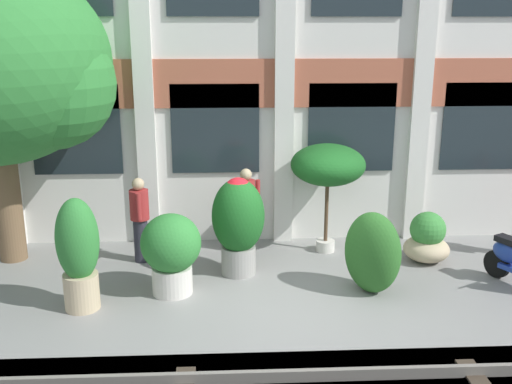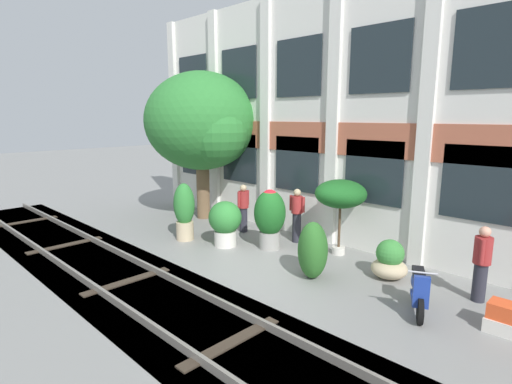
{
  "view_description": "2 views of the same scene",
  "coord_description": "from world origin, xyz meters",
  "px_view_note": "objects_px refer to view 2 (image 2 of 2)",
  "views": [
    {
      "loc": [
        -1.09,
        -8.59,
        4.2
      ],
      "look_at": [
        -0.6,
        1.22,
        1.41
      ],
      "focal_mm": 42.0,
      "sensor_mm": 36.0,
      "label": 1
    },
    {
      "loc": [
        6.47,
        -7.03,
        3.73
      ],
      "look_at": [
        -1.44,
        1.02,
        1.57
      ],
      "focal_mm": 28.0,
      "sensor_mm": 36.0,
      "label": 2
    }
  ],
  "objects_px": {
    "resident_near_plants": "(243,207)",
    "topiary_hedge": "(313,250)",
    "potted_plant_low_pan": "(341,195)",
    "potted_plant_ribbed_drum": "(225,221)",
    "potted_plant_fluted_column": "(184,210)",
    "resident_watching_tracks": "(297,214)",
    "broadleaf_tree": "(201,124)",
    "potted_plant_glazed_jar": "(270,215)",
    "potted_plant_square_trough": "(509,320)",
    "scooter_second_parked": "(418,289)",
    "resident_by_doorway": "(482,262)",
    "potted_plant_wide_bowl": "(390,262)"
  },
  "relations": [
    {
      "from": "resident_by_doorway",
      "to": "potted_plant_glazed_jar",
      "type": "bearing_deg",
      "value": -4.39
    },
    {
      "from": "resident_near_plants",
      "to": "resident_watching_tracks",
      "type": "bearing_deg",
      "value": -174.41
    },
    {
      "from": "resident_near_plants",
      "to": "topiary_hedge",
      "type": "xyz_separation_m",
      "value": [
        3.87,
        -1.47,
        -0.17
      ]
    },
    {
      "from": "potted_plant_glazed_jar",
      "to": "resident_near_plants",
      "type": "relative_size",
      "value": 1.09
    },
    {
      "from": "resident_watching_tracks",
      "to": "potted_plant_glazed_jar",
      "type": "bearing_deg",
      "value": -14.5
    },
    {
      "from": "potted_plant_glazed_jar",
      "to": "scooter_second_parked",
      "type": "relative_size",
      "value": 1.35
    },
    {
      "from": "potted_plant_wide_bowl",
      "to": "potted_plant_fluted_column",
      "type": "relative_size",
      "value": 0.53
    },
    {
      "from": "broadleaf_tree",
      "to": "potted_plant_low_pan",
      "type": "height_order",
      "value": "broadleaf_tree"
    },
    {
      "from": "potted_plant_ribbed_drum",
      "to": "potted_plant_wide_bowl",
      "type": "relative_size",
      "value": 1.43
    },
    {
      "from": "potted_plant_square_trough",
      "to": "scooter_second_parked",
      "type": "height_order",
      "value": "scooter_second_parked"
    },
    {
      "from": "potted_plant_ribbed_drum",
      "to": "resident_by_doorway",
      "type": "distance_m",
      "value": 6.49
    },
    {
      "from": "potted_plant_glazed_jar",
      "to": "potted_plant_wide_bowl",
      "type": "xyz_separation_m",
      "value": [
        3.43,
        0.39,
        -0.58
      ]
    },
    {
      "from": "potted_plant_square_trough",
      "to": "scooter_second_parked",
      "type": "relative_size",
      "value": 0.61
    },
    {
      "from": "broadleaf_tree",
      "to": "resident_near_plants",
      "type": "distance_m",
      "value": 3.52
    },
    {
      "from": "broadleaf_tree",
      "to": "resident_by_doorway",
      "type": "relative_size",
      "value": 3.34
    },
    {
      "from": "resident_by_doorway",
      "to": "topiary_hedge",
      "type": "relative_size",
      "value": 1.19
    },
    {
      "from": "potted_plant_fluted_column",
      "to": "resident_by_doorway",
      "type": "xyz_separation_m",
      "value": [
        7.68,
        1.78,
        -0.07
      ]
    },
    {
      "from": "resident_watching_tracks",
      "to": "potted_plant_ribbed_drum",
      "type": "bearing_deg",
      "value": -40.64
    },
    {
      "from": "potted_plant_ribbed_drum",
      "to": "scooter_second_parked",
      "type": "distance_m",
      "value": 5.65
    },
    {
      "from": "potted_plant_square_trough",
      "to": "topiary_hedge",
      "type": "height_order",
      "value": "topiary_hedge"
    },
    {
      "from": "potted_plant_low_pan",
      "to": "topiary_hedge",
      "type": "relative_size",
      "value": 1.55
    },
    {
      "from": "topiary_hedge",
      "to": "potted_plant_glazed_jar",
      "type": "bearing_deg",
      "value": 158.6
    },
    {
      "from": "scooter_second_parked",
      "to": "topiary_hedge",
      "type": "relative_size",
      "value": 0.95
    },
    {
      "from": "resident_by_doorway",
      "to": "potted_plant_ribbed_drum",
      "type": "bearing_deg",
      "value": 1.05
    },
    {
      "from": "resident_watching_tracks",
      "to": "resident_near_plants",
      "type": "bearing_deg",
      "value": -84.17
    },
    {
      "from": "potted_plant_square_trough",
      "to": "resident_near_plants",
      "type": "distance_m",
      "value": 7.9
    },
    {
      "from": "potted_plant_ribbed_drum",
      "to": "resident_by_doorway",
      "type": "height_order",
      "value": "resident_by_doorway"
    },
    {
      "from": "potted_plant_low_pan",
      "to": "potted_plant_ribbed_drum",
      "type": "height_order",
      "value": "potted_plant_low_pan"
    },
    {
      "from": "resident_watching_tracks",
      "to": "broadleaf_tree",
      "type": "bearing_deg",
      "value": -93.11
    },
    {
      "from": "potted_plant_fluted_column",
      "to": "resident_watching_tracks",
      "type": "distance_m",
      "value": 3.4
    },
    {
      "from": "resident_watching_tracks",
      "to": "topiary_hedge",
      "type": "height_order",
      "value": "resident_watching_tracks"
    },
    {
      "from": "broadleaf_tree",
      "to": "potted_plant_ribbed_drum",
      "type": "xyz_separation_m",
      "value": [
        3.04,
        -1.59,
        -2.69
      ]
    },
    {
      "from": "potted_plant_wide_bowl",
      "to": "resident_watching_tracks",
      "type": "height_order",
      "value": "resident_watching_tracks"
    },
    {
      "from": "potted_plant_wide_bowl",
      "to": "resident_by_doorway",
      "type": "distance_m",
      "value": 1.91
    },
    {
      "from": "potted_plant_low_pan",
      "to": "potted_plant_wide_bowl",
      "type": "xyz_separation_m",
      "value": [
        1.76,
        -0.58,
        -1.25
      ]
    },
    {
      "from": "potted_plant_low_pan",
      "to": "potted_plant_ribbed_drum",
      "type": "relative_size",
      "value": 1.56
    },
    {
      "from": "potted_plant_low_pan",
      "to": "potted_plant_wide_bowl",
      "type": "distance_m",
      "value": 2.23
    },
    {
      "from": "potted_plant_wide_bowl",
      "to": "resident_near_plants",
      "type": "bearing_deg",
      "value": 177.28
    },
    {
      "from": "potted_plant_low_pan",
      "to": "resident_near_plants",
      "type": "distance_m",
      "value": 3.53
    },
    {
      "from": "resident_near_plants",
      "to": "potted_plant_glazed_jar",
      "type": "bearing_deg",
      "value": 154.5
    },
    {
      "from": "potted_plant_wide_bowl",
      "to": "scooter_second_parked",
      "type": "relative_size",
      "value": 0.73
    },
    {
      "from": "broadleaf_tree",
      "to": "scooter_second_parked",
      "type": "relative_size",
      "value": 4.17
    },
    {
      "from": "potted_plant_glazed_jar",
      "to": "topiary_hedge",
      "type": "relative_size",
      "value": 1.28
    },
    {
      "from": "potted_plant_fluted_column",
      "to": "resident_near_plants",
      "type": "height_order",
      "value": "potted_plant_fluted_column"
    },
    {
      "from": "potted_plant_wide_bowl",
      "to": "resident_watching_tracks",
      "type": "distance_m",
      "value": 3.35
    },
    {
      "from": "potted_plant_glazed_jar",
      "to": "topiary_hedge",
      "type": "height_order",
      "value": "potted_plant_glazed_jar"
    },
    {
      "from": "potted_plant_wide_bowl",
      "to": "potted_plant_ribbed_drum",
      "type": "bearing_deg",
      "value": -165.94
    },
    {
      "from": "scooter_second_parked",
      "to": "topiary_hedge",
      "type": "distance_m",
      "value": 2.46
    },
    {
      "from": "scooter_second_parked",
      "to": "resident_by_doorway",
      "type": "bearing_deg",
      "value": 123.44
    },
    {
      "from": "broadleaf_tree",
      "to": "potted_plant_glazed_jar",
      "type": "xyz_separation_m",
      "value": [
        4.12,
        -0.86,
        -2.45
      ]
    }
  ]
}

